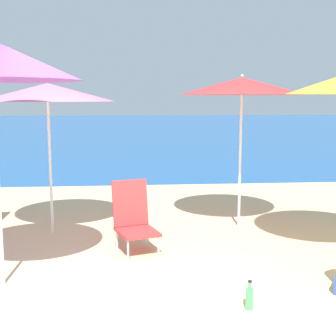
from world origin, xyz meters
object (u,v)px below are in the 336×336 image
at_px(beach_umbrella_red, 242,86).
at_px(water_bottle, 250,298).
at_px(beach_chair_red, 134,217).
at_px(beach_umbrella_pink, 48,92).

bearing_deg(beach_umbrella_red, water_bottle, -101.56).
bearing_deg(beach_umbrella_red, beach_chair_red, -148.88).
distance_m(beach_umbrella_red, beach_umbrella_pink, 2.64).
relative_size(beach_umbrella_red, water_bottle, 8.18).
height_order(beach_umbrella_pink, beach_chair_red, beach_umbrella_pink).
bearing_deg(beach_umbrella_red, beach_umbrella_pink, -176.97).
height_order(beach_umbrella_red, beach_chair_red, beach_umbrella_red).
xyz_separation_m(beach_umbrella_red, beach_chair_red, (-1.53, -0.93, -1.60)).
distance_m(beach_umbrella_pink, water_bottle, 3.74).
bearing_deg(water_bottle, beach_chair_red, 119.80).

